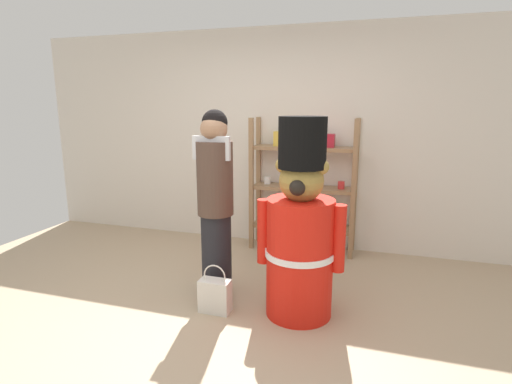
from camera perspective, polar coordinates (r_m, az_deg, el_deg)
ground_plane at (r=3.31m, az=-7.41°, el=-18.73°), size 6.40×6.40×0.00m
back_wall at (r=4.94m, az=2.90°, el=7.58°), size 6.40×0.12×2.60m
merchandise_shelf at (r=4.71m, az=6.68°, el=1.04°), size 1.23×0.35×1.56m
teddy_bear_guard at (r=3.24m, az=6.32°, el=-5.93°), size 0.72×0.56×1.62m
person_shopper at (r=3.50m, az=-5.81°, el=-1.13°), size 0.33×0.31×1.67m
shopping_bag at (r=3.47m, az=-5.87°, el=-14.41°), size 0.26×0.14×0.42m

